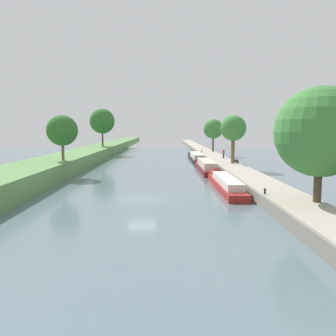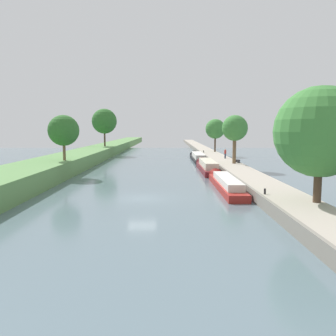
# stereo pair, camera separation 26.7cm
# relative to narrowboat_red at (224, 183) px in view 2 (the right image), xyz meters

# --- Properties ---
(ground_plane) EXTENTS (160.00, 160.00, 0.00)m
(ground_plane) POSITION_rel_narrowboat_red_xyz_m (-8.15, -5.16, -0.55)
(ground_plane) COLOR slate
(right_towpath) EXTENTS (3.70, 260.00, 0.94)m
(right_towpath) POSITION_rel_narrowboat_red_xyz_m (3.35, -5.16, -0.08)
(right_towpath) COLOR #A89E8E
(right_towpath) RESTS_ON ground_plane
(stone_quay) EXTENTS (0.25, 260.00, 0.99)m
(stone_quay) POSITION_rel_narrowboat_red_xyz_m (1.37, -5.16, -0.05)
(stone_quay) COLOR gray
(stone_quay) RESTS_ON ground_plane
(narrowboat_red) EXTENTS (1.85, 14.89, 1.87)m
(narrowboat_red) POSITION_rel_narrowboat_red_xyz_m (0.00, 0.00, 0.00)
(narrowboat_red) COLOR maroon
(narrowboat_red) RESTS_ON ground_plane
(narrowboat_maroon) EXTENTS (2.08, 14.86, 2.25)m
(narrowboat_maroon) POSITION_rel_narrowboat_red_xyz_m (-0.22, 14.79, 0.12)
(narrowboat_maroon) COLOR maroon
(narrowboat_maroon) RESTS_ON ground_plane
(narrowboat_black) EXTENTS (2.16, 16.97, 2.20)m
(narrowboat_black) POSITION_rel_narrowboat_red_xyz_m (-0.11, 31.90, 0.04)
(narrowboat_black) COLOR black
(narrowboat_black) RESTS_ON ground_plane
(tree_rightbank_near) EXTENTS (6.28, 6.28, 8.08)m
(tree_rightbank_near) POSITION_rel_narrowboat_red_xyz_m (4.61, -11.21, 5.31)
(tree_rightbank_near) COLOR #4C3828
(tree_rightbank_near) RESTS_ON right_towpath
(tree_rightbank_midnear) EXTENTS (3.77, 3.77, 7.10)m
(tree_rightbank_midnear) POSITION_rel_narrowboat_red_xyz_m (3.94, 16.14, 5.54)
(tree_rightbank_midnear) COLOR brown
(tree_rightbank_midnear) RESTS_ON right_towpath
(tree_rightbank_midfar) EXTENTS (4.35, 4.35, 7.23)m
(tree_rightbank_midfar) POSITION_rel_narrowboat_red_xyz_m (4.61, 42.35, 5.43)
(tree_rightbank_midfar) COLOR #4C3828
(tree_rightbank_midfar) RESTS_ON right_towpath
(tree_leftbank_downstream) EXTENTS (3.90, 3.90, 5.76)m
(tree_leftbank_downstream) POSITION_rel_narrowboat_red_xyz_m (-19.05, 9.04, 5.28)
(tree_leftbank_downstream) COLOR brown
(tree_leftbank_downstream) RESTS_ON left_grassy_bank
(tree_leftbank_upstream) EXTENTS (5.63, 5.63, 8.49)m
(tree_leftbank_upstream) POSITION_rel_narrowboat_red_xyz_m (-20.27, 44.45, 7.16)
(tree_leftbank_upstream) COLOR #4C3828
(tree_leftbank_upstream) RESTS_ON left_grassy_bank
(person_walking) EXTENTS (0.34, 0.34, 1.66)m
(person_walking) POSITION_rel_narrowboat_red_xyz_m (4.01, 24.71, 1.26)
(person_walking) COLOR #282D42
(person_walking) RESTS_ON right_towpath
(mooring_bollard_near) EXTENTS (0.16, 0.16, 0.45)m
(mooring_bollard_near) POSITION_rel_narrowboat_red_xyz_m (1.80, -8.17, 0.61)
(mooring_bollard_near) COLOR black
(mooring_bollard_near) RESTS_ON right_towpath
(mooring_bollard_far) EXTENTS (0.16, 0.16, 0.45)m
(mooring_bollard_far) POSITION_rel_narrowboat_red_xyz_m (1.80, 39.57, 0.61)
(mooring_bollard_far) COLOR black
(mooring_bollard_far) RESTS_ON right_towpath
(park_bench) EXTENTS (0.44, 1.50, 0.47)m
(park_bench) POSITION_rel_narrowboat_red_xyz_m (4.75, 17.44, 0.74)
(park_bench) COLOR #333338
(park_bench) RESTS_ON right_towpath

